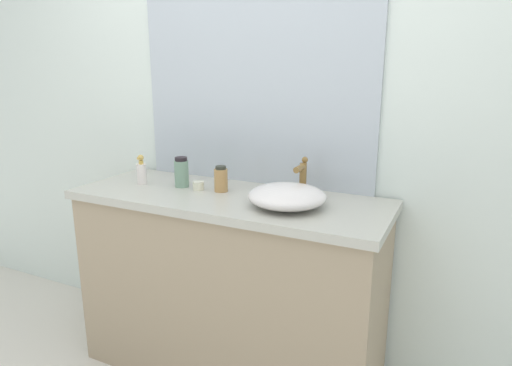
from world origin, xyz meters
The scene contains 9 objects.
bathroom_wall_rear centered at (0.00, 0.73, 1.30)m, with size 6.00×0.06×2.60m, color silver.
vanity_counter centered at (-0.10, 0.42, 0.46)m, with size 1.47×0.54×0.91m.
wall_mirror_panel centered at (-0.10, 0.69, 1.44)m, with size 1.22×0.01×1.06m, color #B2BCC6.
sink_basin centered at (0.21, 0.38, 0.96)m, with size 0.33×0.32×0.09m, color silver.
faucet centered at (0.21, 0.56, 1.01)m, with size 0.03×0.12×0.18m.
soap_dispenser centered at (-0.59, 0.41, 0.97)m, with size 0.05×0.05×0.15m.
lotion_bottle centered at (-0.38, 0.46, 0.98)m, with size 0.07×0.07×0.15m.
perfume_bottle centered at (-0.16, 0.47, 0.97)m, with size 0.06×0.06×0.12m.
candle_jar centered at (-0.27, 0.44, 0.93)m, with size 0.05×0.05×0.04m, color silver.
Camera 1 is at (0.87, -1.29, 1.48)m, focal length 31.40 mm.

